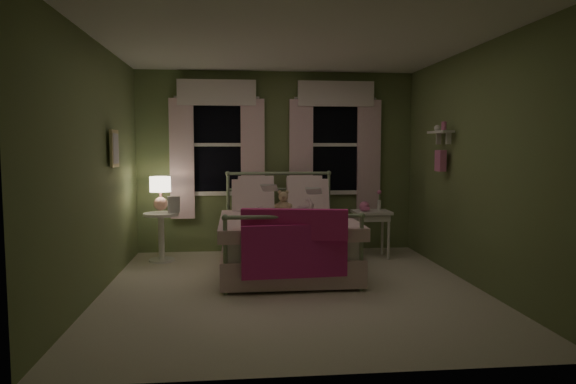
{
  "coord_description": "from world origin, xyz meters",
  "views": [
    {
      "loc": [
        -0.59,
        -5.35,
        1.51
      ],
      "look_at": [
        0.01,
        0.5,
        1.0
      ],
      "focal_mm": 32.0,
      "sensor_mm": 36.0,
      "label": 1
    }
  ],
  "objects": [
    {
      "name": "book_right",
      "position": [
        0.29,
        1.02,
        0.92
      ],
      "size": [
        0.22,
        0.15,
        0.26
      ],
      "primitive_type": "imported",
      "rotation": [
        1.22,
        0.0,
        -0.22
      ],
      "color": "beige",
      "rests_on": "child_right"
    },
    {
      "name": "nightstand_right",
      "position": [
        1.25,
        1.45,
        0.55
      ],
      "size": [
        0.5,
        0.4,
        0.64
      ],
      "color": "white",
      "rests_on": "ground"
    },
    {
      "name": "book_left",
      "position": [
        -0.27,
        1.02,
        0.96
      ],
      "size": [
        0.22,
        0.15,
        0.26
      ],
      "primitive_type": "imported",
      "rotation": [
        1.22,
        0.0,
        -0.19
      ],
      "color": "beige",
      "rests_on": "child_left"
    },
    {
      "name": "child_right",
      "position": [
        0.29,
        1.27,
        0.96
      ],
      "size": [
        0.44,
        0.39,
        0.78
      ],
      "primitive_type": "imported",
      "rotation": [
        0.0,
        0.0,
        2.87
      ],
      "color": "#F7D1DD",
      "rests_on": "bed"
    },
    {
      "name": "pink_toy",
      "position": [
        1.15,
        1.44,
        0.71
      ],
      "size": [
        0.14,
        0.19,
        0.14
      ],
      "color": "pink",
      "rests_on": "nightstand_right"
    },
    {
      "name": "nightstand_left",
      "position": [
        -1.58,
        1.51,
        0.42
      ],
      "size": [
        0.46,
        0.46,
        0.65
      ],
      "color": "white",
      "rests_on": "ground"
    },
    {
      "name": "child_left",
      "position": [
        -0.27,
        1.27,
        0.97
      ],
      "size": [
        0.3,
        0.2,
        0.8
      ],
      "primitive_type": "imported",
      "rotation": [
        0.0,
        0.0,
        3.1
      ],
      "color": "#F7D1DD",
      "rests_on": "bed"
    },
    {
      "name": "book_nightstand",
      "position": [
        -1.48,
        1.43,
        0.66
      ],
      "size": [
        0.23,
        0.26,
        0.02
      ],
      "primitive_type": "imported",
      "rotation": [
        0.0,
        0.0,
        0.32
      ],
      "color": "beige",
      "rests_on": "nightstand_left"
    },
    {
      "name": "teddy_bear",
      "position": [
        0.01,
        1.12,
        0.79
      ],
      "size": [
        0.23,
        0.18,
        0.31
      ],
      "color": "tan",
      "rests_on": "bed"
    },
    {
      "name": "wall_shelf",
      "position": [
        1.9,
        0.7,
        1.52
      ],
      "size": [
        0.15,
        0.5,
        0.6
      ],
      "color": "white",
      "rests_on": "room_shell"
    },
    {
      "name": "room_shell",
      "position": [
        0.0,
        0.0,
        1.3
      ],
      "size": [
        4.2,
        4.2,
        4.2
      ],
      "color": "#EFE3CE",
      "rests_on": "ground"
    },
    {
      "name": "bed",
      "position": [
        0.01,
        0.85,
        0.38
      ],
      "size": [
        1.58,
        2.04,
        1.18
      ],
      "color": "white",
      "rests_on": "ground"
    },
    {
      "name": "table_lamp",
      "position": [
        -1.58,
        1.51,
        0.95
      ],
      "size": [
        0.27,
        0.27,
        0.45
      ],
      "color": "#E39E86",
      "rests_on": "nightstand_left"
    },
    {
      "name": "bud_vase",
      "position": [
        1.37,
        1.5,
        0.79
      ],
      "size": [
        0.06,
        0.06,
        0.28
      ],
      "color": "white",
      "rests_on": "nightstand_right"
    },
    {
      "name": "window_right",
      "position": [
        0.85,
        2.03,
        1.62
      ],
      "size": [
        1.34,
        0.13,
        1.96
      ],
      "color": "black",
      "rests_on": "room_shell"
    },
    {
      "name": "pink_throw",
      "position": [
        0.01,
        -0.17,
        0.61
      ],
      "size": [
        1.1,
        0.29,
        0.71
      ],
      "color": "#D92A81",
      "rests_on": "bed"
    },
    {
      "name": "framed_picture",
      "position": [
        -1.95,
        0.6,
        1.5
      ],
      "size": [
        0.03,
        0.32,
        0.42
      ],
      "color": "beige",
      "rests_on": "room_shell"
    },
    {
      "name": "window_left",
      "position": [
        -0.85,
        2.03,
        1.62
      ],
      "size": [
        1.34,
        0.13,
        1.96
      ],
      "color": "black",
      "rests_on": "room_shell"
    }
  ]
}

